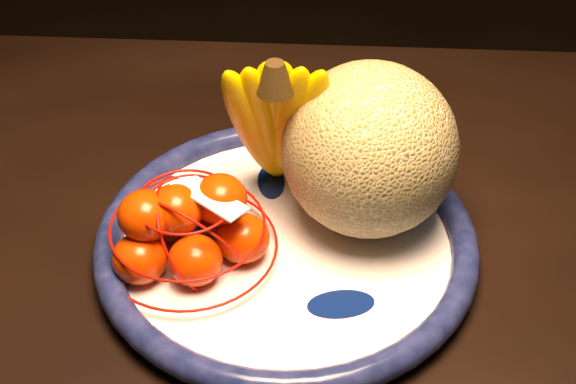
% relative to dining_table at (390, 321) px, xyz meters
% --- Properties ---
extents(dining_table, '(1.49, 0.99, 0.70)m').
position_rel_dining_table_xyz_m(dining_table, '(0.00, 0.00, 0.00)').
color(dining_table, black).
rests_on(dining_table, ground).
extents(fruit_bowl, '(0.37, 0.37, 0.03)m').
position_rel_dining_table_xyz_m(fruit_bowl, '(-0.11, 0.01, 0.09)').
color(fruit_bowl, white).
rests_on(fruit_bowl, dining_table).
extents(cantaloupe, '(0.17, 0.17, 0.17)m').
position_rel_dining_table_xyz_m(cantaloupe, '(-0.04, 0.06, 0.17)').
color(cantaloupe, olive).
rests_on(cantaloupe, fruit_bowl).
extents(banana_bunch, '(0.13, 0.13, 0.20)m').
position_rel_dining_table_xyz_m(banana_bunch, '(-0.13, 0.07, 0.19)').
color(banana_bunch, '#EAB500').
rests_on(banana_bunch, fruit_bowl).
extents(mandarin_bag, '(0.21, 0.21, 0.11)m').
position_rel_dining_table_xyz_m(mandarin_bag, '(-0.20, -0.02, 0.12)').
color(mandarin_bag, '#F33E05').
rests_on(mandarin_bag, fruit_bowl).
extents(price_tag, '(0.08, 0.06, 0.01)m').
position_rel_dining_table_xyz_m(price_tag, '(-0.17, -0.02, 0.16)').
color(price_tag, white).
rests_on(price_tag, mandarin_bag).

